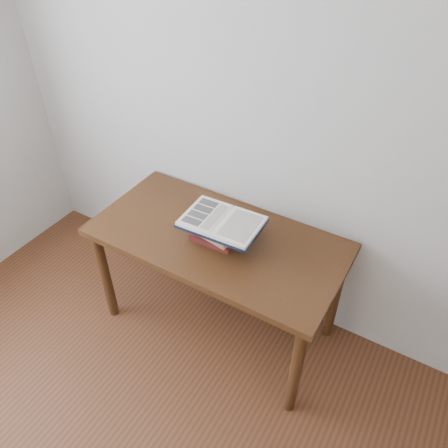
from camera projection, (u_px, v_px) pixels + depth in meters
The scene contains 3 objects.
desk at pixel (217, 250), 2.43m from camera, with size 1.39×0.69×0.74m.
book_stack at pixel (217, 229), 2.30m from camera, with size 0.27×0.21×0.15m.
open_book at pixel (222, 222), 2.21m from camera, with size 0.41×0.29×0.03m.
Camera 1 is at (0.88, -0.12, 2.31)m, focal length 35.00 mm.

